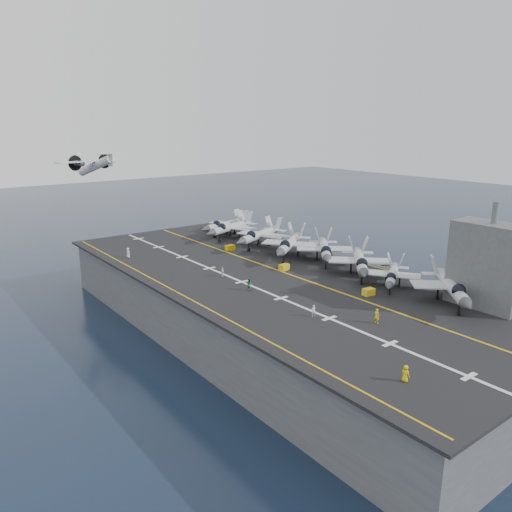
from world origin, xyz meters
TOP-DOWN VIEW (x-y plane):
  - ground at (0.00, 0.00)m, footprint 500.00×500.00m
  - hull at (0.00, 0.00)m, footprint 36.00×90.00m
  - flight_deck at (0.00, 0.00)m, footprint 38.00×92.00m
  - foul_line at (3.00, 0.00)m, footprint 0.35×90.00m
  - landing_centerline at (-6.00, 0.00)m, footprint 0.50×90.00m
  - deck_edge_port at (-17.00, 0.00)m, footprint 0.25×90.00m
  - deck_edge_stbd at (18.50, 0.00)m, footprint 0.25×90.00m
  - island_superstructure at (15.00, -30.00)m, footprint 5.00×10.00m
  - fighter_jet_1 at (11.86, -26.60)m, footprint 18.88×19.09m
  - fighter_jet_2 at (11.20, -16.85)m, footprint 15.38×14.14m
  - fighter_jet_3 at (11.86, -9.56)m, footprint 18.87×18.94m
  - fighter_jet_4 at (13.35, 0.32)m, footprint 18.19×18.61m
  - fighter_jet_5 at (10.57, 7.12)m, footprint 19.62×18.31m
  - fighter_jet_6 at (11.16, 17.21)m, footprint 18.75×15.73m
  - fighter_jet_7 at (10.96, 27.67)m, footprint 18.22×15.07m
  - fighter_jet_8 at (12.33, 31.57)m, footprint 16.85×13.26m
  - tow_cart_a at (5.46, -16.99)m, footprint 1.87×1.33m
  - tow_cart_b at (4.01, 1.00)m, footprint 1.90×1.36m
  - tow_cart_c at (4.49, 18.67)m, footprint 1.82×1.19m
  - crew_0 at (-12.06, -36.58)m, footprint 0.82×1.13m
  - crew_1 at (-7.22, -18.21)m, footprint 1.12×0.87m
  - crew_2 at (-7.52, -4.09)m, footprint 1.04×1.31m
  - crew_4 at (-6.82, 4.50)m, footprint 1.10×0.87m
  - crew_5 at (-14.53, 25.89)m, footprint 0.86×1.22m
  - crew_6 at (-2.27, -24.87)m, footprint 0.95×1.29m
  - transport_plane at (-9.19, 54.50)m, footprint 22.46×17.94m

SIDE VIEW (x-z plane):
  - ground at x=0.00m, z-range 0.00..0.00m
  - hull at x=0.00m, z-range 0.00..10.00m
  - flight_deck at x=0.00m, z-range 10.00..10.40m
  - foul_line at x=3.00m, z-range 10.41..10.43m
  - landing_centerline at x=-6.00m, z-range 10.41..10.43m
  - deck_edge_port at x=-17.00m, z-range 10.41..10.43m
  - deck_edge_stbd at x=18.50m, z-range 10.41..10.43m
  - tow_cart_a at x=5.46m, z-range 10.40..11.46m
  - tow_cart_b at x=4.01m, z-range 10.40..11.46m
  - tow_cart_c at x=4.49m, z-range 10.40..11.49m
  - crew_4 at x=-6.82m, z-range 10.40..12.02m
  - crew_1 at x=-7.22m, z-range 10.40..12.06m
  - crew_0 at x=-12.06m, z-range 10.40..12.17m
  - crew_2 at x=-7.52m, z-range 10.40..12.32m
  - crew_5 at x=-14.53m, z-range 10.40..12.35m
  - crew_6 at x=-2.27m, z-range 10.40..12.38m
  - fighter_jet_2 at x=11.20m, z-range 10.40..14.84m
  - fighter_jet_8 at x=12.33m, z-range 10.40..15.56m
  - fighter_jet_7 at x=10.96m, z-range 10.40..15.82m
  - fighter_jet_4 at x=13.35m, z-range 10.40..15.83m
  - fighter_jet_6 at x=11.16m, z-range 10.40..15.94m
  - fighter_jet_3 at x=11.86m, z-range 10.40..15.97m
  - fighter_jet_1 at x=11.86m, z-range 10.40..16.00m
  - fighter_jet_5 at x=10.57m, z-range 10.40..16.07m
  - island_superstructure at x=15.00m, z-range 10.40..25.40m
  - transport_plane at x=-9.19m, z-range 23.64..28.31m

